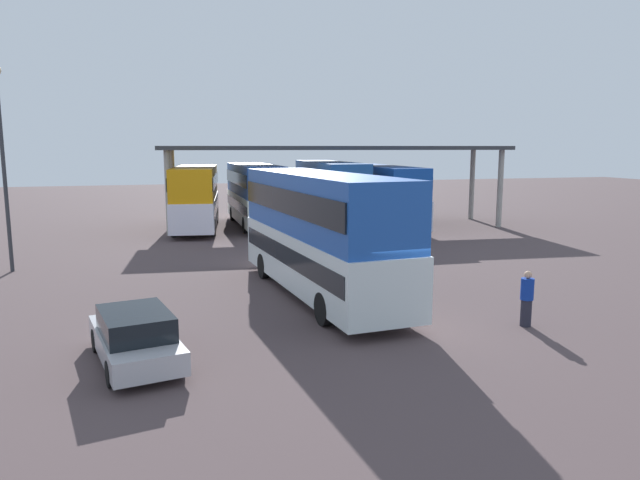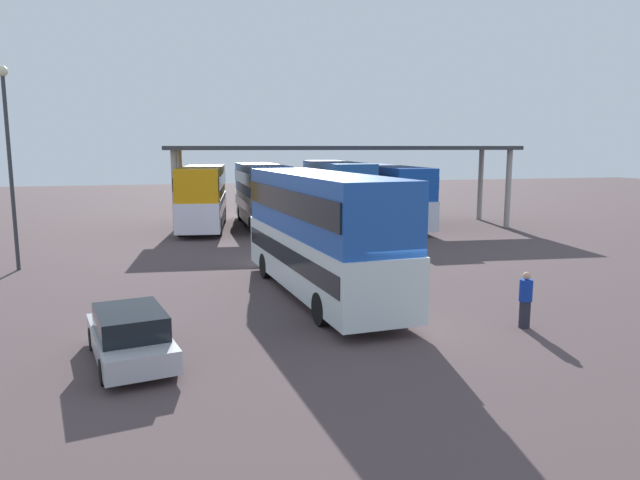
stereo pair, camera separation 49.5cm
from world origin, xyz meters
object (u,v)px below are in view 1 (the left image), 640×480
(lamppost_tall, at_px, (2,145))
(pedestrian_waiting, at_px, (527,299))
(double_decker_near_canopy, at_px, (196,195))
(parked_hatchback, at_px, (135,337))
(double_decker_mid_row, at_px, (255,192))
(double_decker_far_right, at_px, (329,192))
(double_decker_end_of_row, at_px, (382,193))
(double_decker_main, at_px, (320,229))

(lamppost_tall, height_order, pedestrian_waiting, lamppost_tall)
(double_decker_near_canopy, xyz_separation_m, lamppost_tall, (-8.53, -10.92, 3.11))
(parked_hatchback, bearing_deg, pedestrian_waiting, -101.93)
(lamppost_tall, relative_size, pedestrian_waiting, 5.12)
(double_decker_near_canopy, height_order, lamppost_tall, lamppost_tall)
(double_decker_near_canopy, bearing_deg, double_decker_mid_row, -73.37)
(double_decker_mid_row, relative_size, double_decker_far_right, 0.96)
(double_decker_mid_row, distance_m, pedestrian_waiting, 24.55)
(double_decker_end_of_row, distance_m, lamppost_tall, 22.54)
(pedestrian_waiting, bearing_deg, double_decker_near_canopy, -46.14)
(double_decker_main, height_order, double_decker_near_canopy, double_decker_main)
(double_decker_near_canopy, bearing_deg, lamppost_tall, 149.60)
(double_decker_main, bearing_deg, pedestrian_waiting, -141.70)
(parked_hatchback, relative_size, pedestrian_waiting, 2.60)
(double_decker_main, bearing_deg, lamppost_tall, 52.23)
(double_decker_mid_row, distance_m, double_decker_end_of_row, 8.50)
(double_decker_near_canopy, height_order, double_decker_end_of_row, double_decker_end_of_row)
(double_decker_near_canopy, bearing_deg, double_decker_main, -163.20)
(double_decker_main, height_order, lamppost_tall, lamppost_tall)
(double_decker_main, xyz_separation_m, double_decker_end_of_row, (8.98, 16.34, -0.17))
(double_decker_mid_row, relative_size, double_decker_end_of_row, 0.97)
(double_decker_mid_row, bearing_deg, double_decker_main, 177.83)
(double_decker_near_canopy, relative_size, pedestrian_waiting, 6.18)
(double_decker_mid_row, xyz_separation_m, double_decker_far_right, (4.45, -2.54, 0.10))
(double_decker_near_canopy, xyz_separation_m, double_decker_mid_row, (3.89, 0.62, 0.05))
(double_decker_main, relative_size, parked_hatchback, 2.55)
(double_decker_end_of_row, bearing_deg, double_decker_mid_row, 73.96)
(parked_hatchback, relative_size, lamppost_tall, 0.51)
(double_decker_near_canopy, relative_size, lamppost_tall, 1.21)
(parked_hatchback, distance_m, pedestrian_waiting, 11.01)
(parked_hatchback, relative_size, double_decker_end_of_row, 0.41)
(double_decker_main, distance_m, lamppost_tall, 14.03)
(pedestrian_waiting, bearing_deg, double_decker_far_right, -65.85)
(double_decker_mid_row, relative_size, lamppost_tall, 1.21)
(pedestrian_waiting, bearing_deg, double_decker_main, -21.44)
(double_decker_mid_row, bearing_deg, parked_hatchback, 164.25)
(parked_hatchback, xyz_separation_m, double_decker_end_of_row, (15.14, 21.49, 1.54))
(double_decker_near_canopy, bearing_deg, pedestrian_waiting, -154.04)
(parked_hatchback, height_order, double_decker_end_of_row, double_decker_end_of_row)
(double_decker_main, relative_size, double_decker_end_of_row, 1.04)
(double_decker_main, bearing_deg, double_decker_near_canopy, 4.43)
(parked_hatchback, relative_size, double_decker_mid_row, 0.42)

